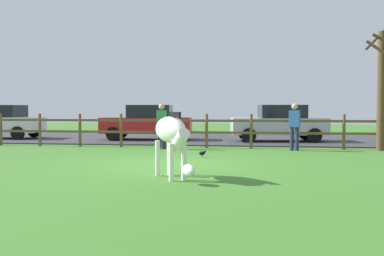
# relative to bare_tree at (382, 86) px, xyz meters

# --- Properties ---
(ground_plane) EXTENTS (60.00, 60.00, 0.00)m
(ground_plane) POSITION_rel_bare_tree_xyz_m (-6.61, -4.72, -2.23)
(ground_plane) COLOR #3D7528
(parking_asphalt) EXTENTS (28.00, 7.40, 0.05)m
(parking_asphalt) POSITION_rel_bare_tree_xyz_m (-6.61, 4.58, -2.21)
(parking_asphalt) COLOR #38383D
(parking_asphalt) RESTS_ON ground_plane
(paddock_fence) EXTENTS (21.46, 0.11, 1.26)m
(paddock_fence) POSITION_rel_bare_tree_xyz_m (-6.94, 0.28, -1.52)
(paddock_fence) COLOR brown
(paddock_fence) RESTS_ON ground_plane
(bare_tree) EXTENTS (1.27, 1.30, 4.69)m
(bare_tree) POSITION_rel_bare_tree_xyz_m (0.00, 0.00, 0.00)
(bare_tree) COLOR #513A23
(bare_tree) RESTS_ON ground_plane
(zebra) EXTENTS (1.25, 1.69, 1.41)m
(zebra) POSITION_rel_bare_tree_xyz_m (-6.02, -7.25, -1.31)
(zebra) COLOR white
(zebra) RESTS_ON ground_plane
(crow_on_grass) EXTENTS (0.21, 0.10, 0.20)m
(crow_on_grass) POSITION_rel_bare_tree_xyz_m (-5.88, -3.01, -2.11)
(crow_on_grass) COLOR black
(crow_on_grass) RESTS_ON ground_plane
(parked_car_red) EXTENTS (4.12, 2.14, 1.56)m
(parked_car_red) POSITION_rel_bare_tree_xyz_m (-9.15, 3.55, -1.39)
(parked_car_red) COLOR red
(parked_car_red) RESTS_ON parking_asphalt
(parked_car_silver) EXTENTS (4.18, 2.28, 1.56)m
(parked_car_silver) POSITION_rel_bare_tree_xyz_m (-3.33, 3.41, -1.39)
(parked_car_silver) COLOR #B7BABF
(parked_car_silver) RESTS_ON parking_asphalt
(visitor_left_of_tree) EXTENTS (0.41, 0.31, 1.64)m
(visitor_left_of_tree) POSITION_rel_bare_tree_xyz_m (-2.97, -0.40, -1.33)
(visitor_left_of_tree) COLOR #232847
(visitor_left_of_tree) RESTS_ON ground_plane
(visitor_right_of_tree) EXTENTS (0.39, 0.27, 1.64)m
(visitor_right_of_tree) POSITION_rel_bare_tree_xyz_m (-7.67, -0.42, -1.33)
(visitor_right_of_tree) COLOR #232847
(visitor_right_of_tree) RESTS_ON ground_plane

